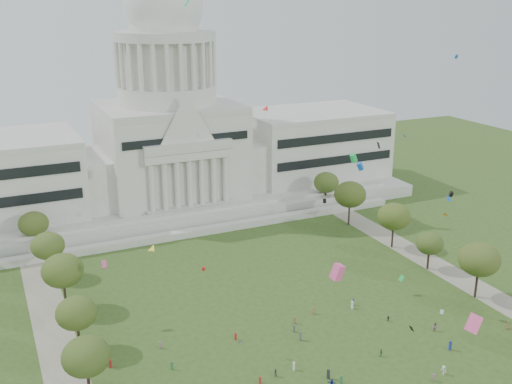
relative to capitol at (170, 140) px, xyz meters
name	(u,v)px	position (x,y,z in m)	size (l,w,h in m)	color
capitol	(170,140)	(0.00, 0.00, 0.00)	(160.00, 64.50, 91.30)	beige
path_left	(63,364)	(-48.00, -83.59, -22.28)	(8.00, 160.00, 0.04)	gray
path_right	(450,273)	(48.00, -83.59, -22.28)	(8.00, 160.00, 0.04)	gray
row_tree_l_2	(86,357)	(-45.04, -96.29, -13.79)	(8.42, 8.42, 11.97)	black
row_tree_r_2	(479,260)	(44.17, -96.15, -12.64)	(9.55, 9.55, 13.58)	black
row_tree_l_3	(76,313)	(-44.09, -79.67, -14.09)	(8.12, 8.12, 11.55)	black
row_tree_r_3	(430,244)	(44.40, -79.10, -15.21)	(7.01, 7.01, 9.98)	black
row_tree_l_4	(62,271)	(-44.08, -61.17, -12.90)	(9.29, 9.29, 13.21)	black
row_tree_r_4	(394,216)	(44.76, -63.55, -13.01)	(9.19, 9.19, 13.06)	black
row_tree_l_5	(48,246)	(-45.22, -42.58, -13.88)	(8.33, 8.33, 11.85)	black
row_tree_r_5	(350,194)	(43.49, -43.40, -12.37)	(9.82, 9.82, 13.96)	black
row_tree_l_6	(34,224)	(-46.87, -24.45, -14.02)	(8.19, 8.19, 11.64)	black
row_tree_r_6	(326,182)	(45.96, -25.46, -13.79)	(8.42, 8.42, 11.97)	black
person_0	(508,325)	(39.93, -109.94, -21.43)	(0.85, 0.55, 1.74)	olive
person_2	(435,327)	(25.40, -104.08, -21.37)	(0.90, 0.56, 1.86)	#994C8C
person_3	(443,370)	(16.23, -116.92, -21.35)	(1.22, 0.63, 1.88)	silver
person_4	(381,353)	(9.27, -107.02, -21.53)	(0.90, 0.49, 1.53)	#33723F
person_5	(332,383)	(-4.82, -111.53, -21.41)	(1.65, 0.65, 1.78)	navy
person_8	(275,373)	(-12.58, -104.23, -21.49)	(0.78, 0.48, 1.61)	#4C4C51
person_9	(434,377)	(13.23, -117.78, -21.50)	(1.03, 0.53, 1.59)	#994C8C
person_10	(388,318)	(18.85, -96.57, -21.63)	(0.78, 0.43, 1.33)	#26262B
distant_crowd	(272,359)	(-11.15, -100.10, -21.42)	(65.71, 35.94, 1.95)	#33723F
kite_swarm	(354,225)	(0.37, -108.46, 7.32)	(83.62, 103.86, 65.67)	blue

